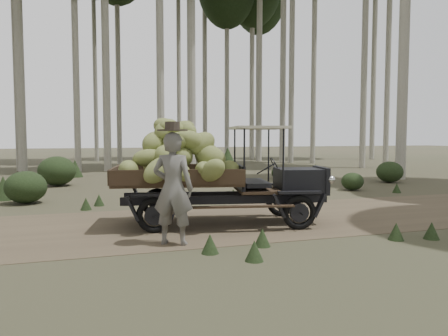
% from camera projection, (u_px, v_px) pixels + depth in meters
% --- Properties ---
extents(ground, '(120.00, 120.00, 0.00)m').
position_uv_depth(ground, '(255.00, 220.00, 9.30)').
color(ground, '#473D2B').
rests_on(ground, ground).
extents(dirt_track, '(70.00, 4.00, 0.01)m').
position_uv_depth(dirt_track, '(255.00, 219.00, 9.30)').
color(dirt_track, brown).
rests_on(dirt_track, ground).
extents(banana_truck, '(4.49, 2.44, 2.22)m').
position_uv_depth(banana_truck, '(202.00, 162.00, 8.58)').
color(banana_truck, black).
rests_on(banana_truck, ground).
extents(farmer, '(0.80, 0.71, 2.01)m').
position_uv_depth(farmer, '(173.00, 187.00, 7.10)').
color(farmer, '#615E58').
rests_on(farmer, ground).
extents(undergrowth, '(23.95, 23.22, 1.33)m').
position_uv_depth(undergrowth, '(229.00, 187.00, 11.13)').
color(undergrowth, '#233319').
rests_on(undergrowth, ground).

